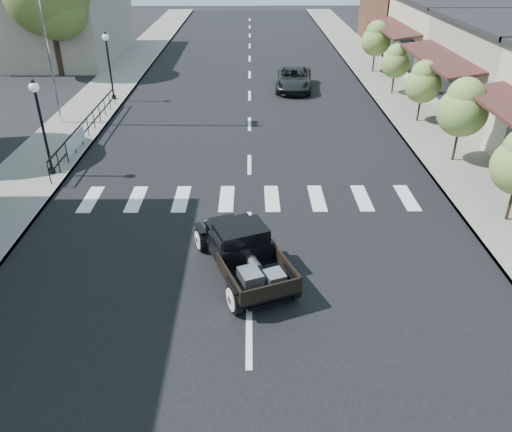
{
  "coord_description": "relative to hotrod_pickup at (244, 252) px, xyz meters",
  "views": [
    {
      "loc": [
        0.07,
        -11.67,
        8.13
      ],
      "look_at": [
        0.2,
        1.0,
        1.0
      ],
      "focal_mm": 35.0,
      "sensor_mm": 36.0,
      "label": 1
    }
  ],
  "objects": [
    {
      "name": "low_building_left",
      "position": [
        -14.86,
        28.44,
        1.79
      ],
      "size": [
        10.0,
        12.0,
        5.0
      ],
      "primitive_type": "cube",
      "color": "gray",
      "rests_on": "ground"
    },
    {
      "name": "second_car",
      "position": [
        2.81,
        18.83,
        -0.09
      ],
      "size": [
        2.47,
        4.63,
        1.24
      ],
      "primitive_type": "imported",
      "rotation": [
        0.0,
        0.0,
        -0.09
      ],
      "color": "black",
      "rests_on": "ground"
    },
    {
      "name": "road_markings",
      "position": [
        0.14,
        10.44,
        -0.71
      ],
      "size": [
        12.0,
        60.0,
        0.06
      ],
      "primitive_type": null,
      "color": "silver",
      "rests_on": "ground"
    },
    {
      "name": "small_tree_b",
      "position": [
        8.44,
        7.56,
        1.05
      ],
      "size": [
        1.93,
        1.93,
        3.22
      ],
      "primitive_type": null,
      "color": "olive",
      "rests_on": "sidewalk_right"
    },
    {
      "name": "big_tree_far",
      "position": [
        -12.36,
        22.44,
        3.14
      ],
      "size": [
        5.24,
        5.24,
        7.7
      ],
      "primitive_type": null,
      "color": "#4E6129",
      "rests_on": "ground"
    },
    {
      "name": "small_tree_c",
      "position": [
        8.44,
        12.51,
        0.85
      ],
      "size": [
        1.69,
        1.69,
        2.81
      ],
      "primitive_type": null,
      "color": "olive",
      "rests_on": "sidewalk_right"
    },
    {
      "name": "sidewalk_right",
      "position": [
        8.64,
        15.44,
        -0.63
      ],
      "size": [
        3.0,
        80.0,
        0.15
      ],
      "primitive_type": "cube",
      "color": "gray",
      "rests_on": "ground"
    },
    {
      "name": "lamp_post_c",
      "position": [
        -7.46,
        16.44,
        1.25
      ],
      "size": [
        0.36,
        0.36,
        3.61
      ],
      "primitive_type": null,
      "color": "black",
      "rests_on": "sidewalk_left"
    },
    {
      "name": "small_tree_d",
      "position": [
        8.44,
        17.55,
        0.77
      ],
      "size": [
        1.59,
        1.59,
        2.65
      ],
      "primitive_type": null,
      "color": "olive",
      "rests_on": "sidewalk_right"
    },
    {
      "name": "storefront_far",
      "position": [
        15.14,
        22.44,
        1.54
      ],
      "size": [
        10.0,
        9.0,
        4.5
      ],
      "primitive_type": "cube",
      "color": "beige",
      "rests_on": "ground"
    },
    {
      "name": "lamp_post_b",
      "position": [
        -7.46,
        6.44,
        1.25
      ],
      "size": [
        0.36,
        0.36,
        3.61
      ],
      "primitive_type": null,
      "color": "black",
      "rests_on": "sidewalk_left"
    },
    {
      "name": "far_building_right",
      "position": [
        15.64,
        32.44,
        2.79
      ],
      "size": [
        11.0,
        10.0,
        7.0
      ],
      "primitive_type": "cube",
      "color": "brown",
      "rests_on": "ground"
    },
    {
      "name": "railing",
      "position": [
        -7.16,
        10.44,
        -0.06
      ],
      "size": [
        0.08,
        10.0,
        1.0
      ],
      "primitive_type": null,
      "color": "black",
      "rests_on": "sidewalk_left"
    },
    {
      "name": "small_tree_e",
      "position": [
        8.44,
        22.76,
        1.01
      ],
      "size": [
        1.88,
        1.88,
        3.13
      ],
      "primitive_type": null,
      "color": "olive",
      "rests_on": "sidewalk_right"
    },
    {
      "name": "ground",
      "position": [
        0.14,
        0.44,
        -0.71
      ],
      "size": [
        120.0,
        120.0,
        0.0
      ],
      "primitive_type": "plane",
      "color": "black",
      "rests_on": "ground"
    },
    {
      "name": "banner",
      "position": [
        -7.08,
        8.44,
        -0.26
      ],
      "size": [
        0.04,
        2.2,
        0.6
      ],
      "primitive_type": null,
      "color": "silver",
      "rests_on": "sidewalk_left"
    },
    {
      "name": "sidewalk_left",
      "position": [
        -8.36,
        15.44,
        -0.63
      ],
      "size": [
        3.0,
        80.0,
        0.15
      ],
      "primitive_type": "cube",
      "color": "gray",
      "rests_on": "ground"
    },
    {
      "name": "road",
      "position": [
        0.14,
        15.44,
        -0.7
      ],
      "size": [
        14.0,
        80.0,
        0.02
      ],
      "primitive_type": "cube",
      "color": "black",
      "rests_on": "ground"
    },
    {
      "name": "hotrod_pickup",
      "position": [
        0.0,
        0.0,
        0.0
      ],
      "size": [
        3.27,
        4.5,
        1.42
      ],
      "primitive_type": null,
      "rotation": [
        0.0,
        0.0,
        0.37
      ],
      "color": "black",
      "rests_on": "ground"
    }
  ]
}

